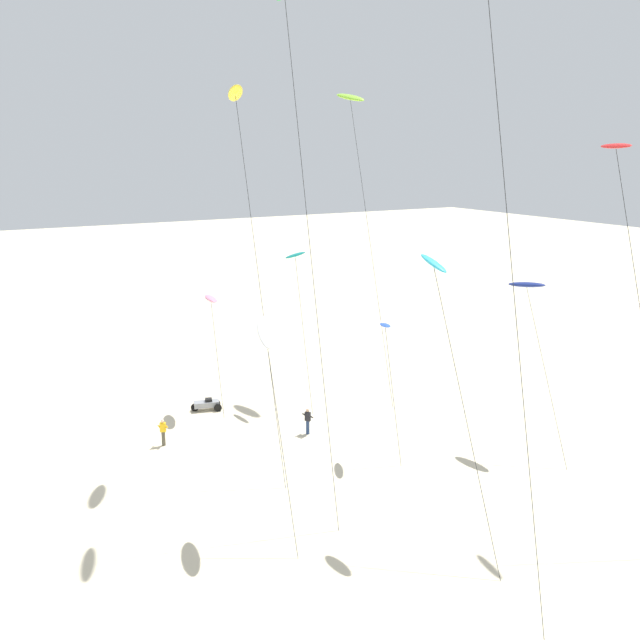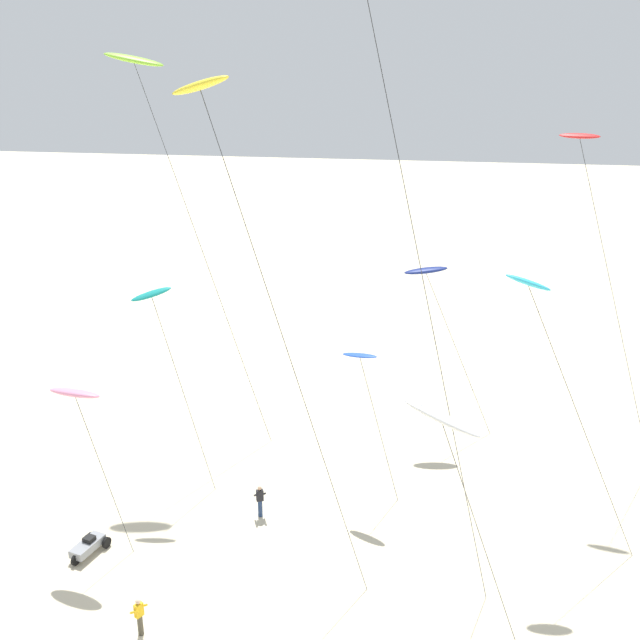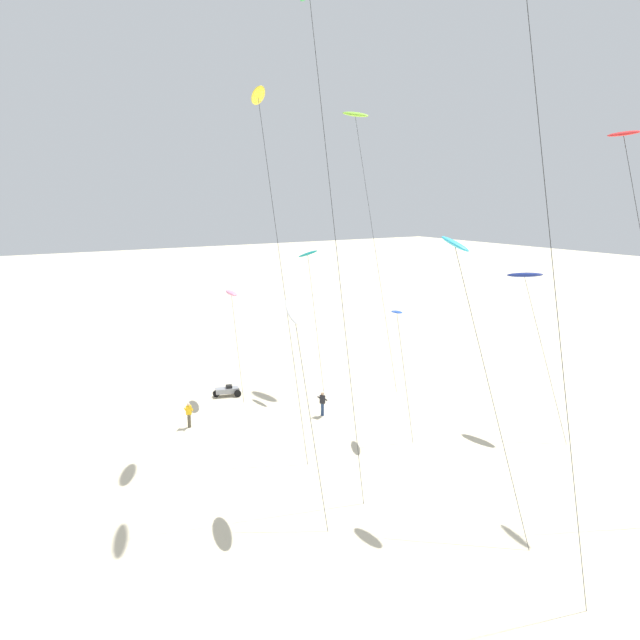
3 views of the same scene
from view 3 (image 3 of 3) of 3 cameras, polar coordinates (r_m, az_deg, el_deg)
ground_plane at (r=35.11m, az=-12.19°, el=-12.39°), size 260.00×260.00×0.00m
kite_white at (r=25.92m, az=-2.64°, el=0.87°), size 4.91×1.73×10.03m
kite_lime at (r=47.02m, az=3.62°, el=19.94°), size 8.29×1.21×21.37m
kite_red at (r=31.32m, az=28.60°, el=15.26°), size 6.57×0.84×17.65m
kite_cyan at (r=26.82m, az=13.62°, el=7.15°), size 6.63×0.78×12.89m
kite_yellow at (r=34.92m, az=-6.25°, el=21.38°), size 7.59×1.45×20.74m
kite_pink at (r=41.20m, az=-8.98°, el=2.67°), size 3.32×1.31×8.02m
kite_teal at (r=41.91m, az=-1.22°, el=6.49°), size 3.75×1.01×10.86m
kite_blue at (r=34.44m, az=7.83°, el=0.61°), size 3.06×1.22×7.91m
kite_navy at (r=37.70m, az=20.06°, el=4.24°), size 5.52×1.18×10.03m
kite_flyer_nearest at (r=38.40m, az=0.25°, el=-8.44°), size 0.69×0.68×1.67m
kite_flyer_middle at (r=37.53m, az=-13.16°, el=-9.28°), size 0.69×0.70×1.67m
beach_buggy at (r=42.75m, az=-9.34°, el=-7.05°), size 1.31×2.13×0.82m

